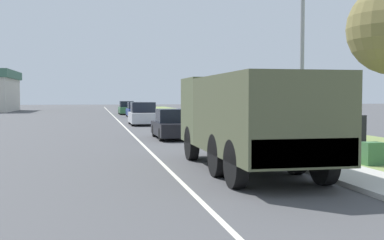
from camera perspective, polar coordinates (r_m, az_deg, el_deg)
name	(u,v)px	position (r m, az deg, el deg)	size (l,w,h in m)	color
ground_plane	(120,122)	(40.45, -8.59, -0.23)	(180.00, 180.00, 0.00)	#4C4C4F
lane_centre_stripe	(120,122)	(40.45, -8.59, -0.22)	(0.12, 120.00, 0.00)	silver
sidewalk_right	(173,121)	(40.92, -2.28, -0.08)	(1.80, 120.00, 0.12)	beige
grass_strip_right	(223,121)	(41.86, 3.67, -0.09)	(7.00, 120.00, 0.02)	olive
military_truck	(248,115)	(13.64, 6.68, 0.54)	(2.49, 7.60, 2.72)	#545B3D
car_nearest_ahead	(174,125)	(24.13, -2.14, -0.62)	(1.86, 4.02, 1.48)	black
car_second_ahead	(143,115)	(35.86, -5.84, 0.61)	(1.94, 4.13, 1.69)	#B7BABF
car_third_ahead	(136,110)	(49.76, -6.70, 1.15)	(1.73, 4.83, 1.55)	navy
car_fourth_ahead	(126,108)	(57.59, -7.77, 1.37)	(1.76, 4.79, 1.57)	#336B3D
pickup_truck	(314,122)	(22.92, 14.22, -0.25)	(1.93, 5.16, 1.93)	black
lamp_post	(296,47)	(16.53, 12.17, 8.50)	(1.69, 0.24, 6.01)	gray
utility_box	(372,154)	(15.64, 20.58, -3.75)	(0.55, 0.45, 0.70)	#3D7042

